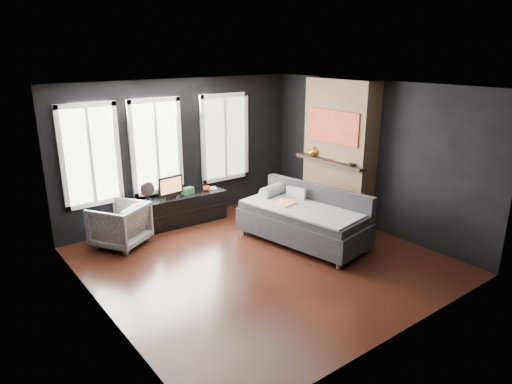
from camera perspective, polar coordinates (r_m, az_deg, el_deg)
floor at (r=7.32m, az=0.81°, el=-8.58°), size 5.00×5.00×0.00m
ceiling at (r=6.59m, az=0.91°, el=13.01°), size 5.00×5.00×0.00m
wall_back at (r=8.87m, az=-9.19°, el=5.13°), size 5.00×0.02×2.70m
wall_left at (r=5.71m, az=-19.32°, el=-2.59°), size 0.02×5.00×2.70m
wall_right at (r=8.56m, az=14.19°, el=4.36°), size 0.02×5.00×2.70m
windows at (r=8.48m, az=-12.12°, el=11.46°), size 4.00×0.16×1.76m
fireplace at (r=8.79m, az=10.33°, el=4.95°), size 0.70×1.62×2.70m
sofa at (r=7.82m, az=5.88°, el=-3.09°), size 1.49×2.39×0.96m
stripe_pillow at (r=8.13m, az=5.04°, el=-0.68°), size 0.20×0.37×0.36m
armchair at (r=8.05m, az=-16.69°, el=-3.69°), size 1.06×1.05×0.81m
media_console at (r=8.85m, az=-9.16°, el=-2.07°), size 1.68×0.60×0.57m
monitor at (r=8.57m, az=-10.67°, el=0.82°), size 0.53×0.17×0.47m
desk_fan at (r=8.45m, az=-13.40°, el=0.09°), size 0.30×0.30×0.38m
mug at (r=8.91m, az=-6.24°, el=0.54°), size 0.14×0.12×0.13m
book at (r=9.02m, az=-5.93°, el=1.02°), size 0.15×0.07×0.21m
storage_box at (r=8.78m, az=-8.54°, el=0.16°), size 0.24×0.18×0.12m
mantel_vase at (r=8.92m, az=7.10°, el=5.12°), size 0.21×0.22×0.19m
mantel_clock at (r=8.27m, az=11.91°, el=3.36°), size 0.14×0.14×0.04m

